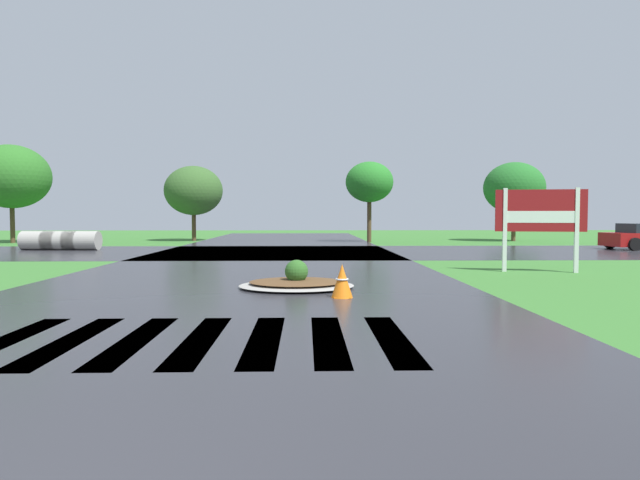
# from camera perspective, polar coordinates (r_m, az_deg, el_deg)

# --- Properties ---
(asphalt_roadway) EXTENTS (11.13, 80.00, 0.01)m
(asphalt_roadway) POSITION_cam_1_polar(r_m,az_deg,el_deg) (12.54, -8.32, -5.43)
(asphalt_roadway) COLOR #2B2B30
(asphalt_roadway) RESTS_ON ground
(asphalt_cross_road) EXTENTS (90.00, 10.02, 0.01)m
(asphalt_cross_road) POSITION_cam_1_polar(r_m,az_deg,el_deg) (25.91, -4.79, -1.25)
(asphalt_cross_road) COLOR #2B2B30
(asphalt_cross_road) RESTS_ON ground
(crosswalk_stripes) EXTENTS (5.85, 3.22, 0.01)m
(crosswalk_stripes) POSITION_cam_1_polar(r_m,az_deg,el_deg) (7.99, -12.35, -10.10)
(crosswalk_stripes) COLOR white
(crosswalk_stripes) RESTS_ON ground
(estate_billboard) EXTENTS (2.63, 0.62, 2.58)m
(estate_billboard) POSITION_cam_1_polar(r_m,az_deg,el_deg) (18.02, 22.01, 2.43)
(estate_billboard) COLOR white
(estate_billboard) RESTS_ON ground
(median_island) EXTENTS (2.77, 2.27, 0.68)m
(median_island) POSITION_cam_1_polar(r_m,az_deg,el_deg) (13.18, -2.47, -4.45)
(median_island) COLOR #9E9B93
(median_island) RESTS_ON ground
(drainage_pipe_stack) EXTENTS (3.91, 1.17, 0.95)m
(drainage_pipe_stack) POSITION_cam_1_polar(r_m,az_deg,el_deg) (30.22, -25.44, -0.05)
(drainage_pipe_stack) COLOR #9E9B93
(drainage_pipe_stack) RESTS_ON ground
(traffic_cone) EXTENTS (0.46, 0.46, 0.72)m
(traffic_cone) POSITION_cam_1_polar(r_m,az_deg,el_deg) (11.61, 2.31, -4.32)
(traffic_cone) COLOR orange
(traffic_cone) RESTS_ON ground
(background_treeline) EXTENTS (47.07, 6.76, 6.22)m
(background_treeline) POSITION_cam_1_polar(r_m,az_deg,el_deg) (37.27, -19.11, 5.82)
(background_treeline) COLOR #4C3823
(background_treeline) RESTS_ON ground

